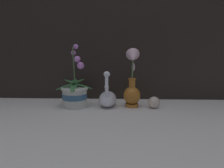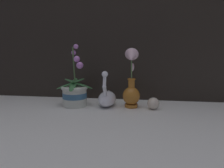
{
  "view_description": "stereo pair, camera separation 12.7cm",
  "coord_description": "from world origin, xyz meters",
  "px_view_note": "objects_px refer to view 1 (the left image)",
  "views": [
    {
      "loc": [
        0.05,
        -1.1,
        0.33
      ],
      "look_at": [
        0.0,
        0.15,
        0.12
      ],
      "focal_mm": 35.0,
      "sensor_mm": 36.0,
      "label": 1
    },
    {
      "loc": [
        0.18,
        -1.09,
        0.33
      ],
      "look_at": [
        0.0,
        0.15,
        0.12
      ],
      "focal_mm": 35.0,
      "sensor_mm": 36.0,
      "label": 2
    }
  ],
  "objects_px": {
    "blue_vase": "(132,86)",
    "glass_sphere": "(154,102)",
    "swan_figurine": "(108,98)",
    "orchid_potted_plant": "(75,93)"
  },
  "relations": [
    {
      "from": "blue_vase",
      "to": "glass_sphere",
      "type": "height_order",
      "value": "blue_vase"
    },
    {
      "from": "blue_vase",
      "to": "glass_sphere",
      "type": "distance_m",
      "value": 0.15
    },
    {
      "from": "swan_figurine",
      "to": "glass_sphere",
      "type": "relative_size",
      "value": 3.22
    },
    {
      "from": "swan_figurine",
      "to": "orchid_potted_plant",
      "type": "bearing_deg",
      "value": -174.18
    },
    {
      "from": "glass_sphere",
      "to": "swan_figurine",
      "type": "bearing_deg",
      "value": 173.22
    },
    {
      "from": "glass_sphere",
      "to": "orchid_potted_plant",
      "type": "bearing_deg",
      "value": 178.45
    },
    {
      "from": "swan_figurine",
      "to": "glass_sphere",
      "type": "height_order",
      "value": "swan_figurine"
    },
    {
      "from": "blue_vase",
      "to": "glass_sphere",
      "type": "bearing_deg",
      "value": -7.93
    },
    {
      "from": "swan_figurine",
      "to": "blue_vase",
      "type": "xyz_separation_m",
      "value": [
        0.14,
        -0.01,
        0.07
      ]
    },
    {
      "from": "orchid_potted_plant",
      "to": "swan_figurine",
      "type": "relative_size",
      "value": 1.67
    }
  ]
}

